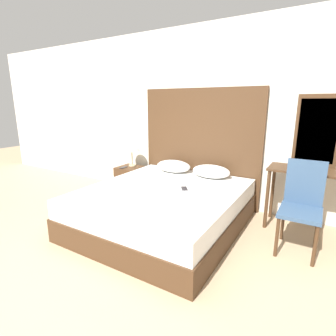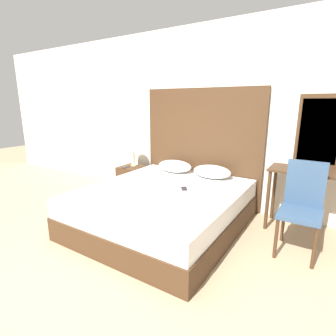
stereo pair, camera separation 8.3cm
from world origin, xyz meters
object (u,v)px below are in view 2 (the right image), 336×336
Objects in this scene: phone_on_bed at (184,189)px; phone_on_nightstand at (126,167)px; nightstand at (132,180)px; vanity_desk at (311,183)px; table_lamp at (134,147)px; chair at (302,203)px; bed at (164,207)px.

phone_on_nightstand is (-1.48, 0.57, -0.03)m from phone_on_bed.
vanity_desk reaches higher than nightstand.
vanity_desk reaches higher than phone_on_nightstand.
table_lamp is 0.44× the size of chair.
phone_on_bed reaches higher than phone_on_nightstand.
table_lamp reaches higher than vanity_desk.
bed reaches higher than nightstand.
nightstand is 3.18× the size of phone_on_nightstand.
table_lamp reaches higher than phone_on_nightstand.
chair reaches higher than bed.
bed is at bearing -28.99° from phone_on_nightstand.
chair is at bearing -7.89° from phone_on_nightstand.
phone_on_bed is 1.53m from vanity_desk.
bed is 1.44m from nightstand.
phone_on_bed is at bearing 29.52° from bed.
nightstand is 2.82m from chair.
table_lamp is at bearing 152.48° from phone_on_bed.
phone_on_bed is 1.60m from nightstand.
nightstand is 1.12× the size of table_lamp.
bed is 0.37m from phone_on_bed.
vanity_desk reaches higher than bed.
vanity_desk is (2.84, 0.12, 0.16)m from phone_on_nightstand.
bed is 4.92× the size of table_lamp.
phone_on_nightstand is (-0.05, -0.10, 0.24)m from nightstand.
nightstand is (-1.20, 0.80, -0.01)m from bed.
phone_on_nightstand is 0.16× the size of vanity_desk.
vanity_desk is at bearing 0.42° from nightstand.
vanity_desk is at bearing 26.76° from phone_on_bed.
phone_on_bed reaches higher than bed.
table_lamp is at bearing 144.04° from bed.
table_lamp is 2.83× the size of phone_on_nightstand.
chair is at bearing 7.58° from phone_on_bed.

